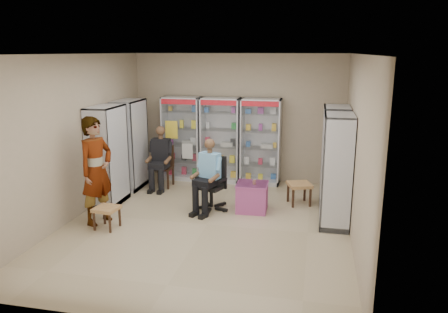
% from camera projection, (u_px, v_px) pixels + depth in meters
% --- Properties ---
extents(floor, '(6.00, 6.00, 0.00)m').
position_uv_depth(floor, '(207.00, 224.00, 7.88)').
color(floor, tan).
rests_on(floor, ground).
extents(room_shell, '(5.02, 6.02, 3.01)m').
position_uv_depth(room_shell, '(206.00, 116.00, 7.42)').
color(room_shell, tan).
rests_on(room_shell, ground).
extents(cabinet_back_left, '(0.90, 0.50, 2.00)m').
position_uv_depth(cabinet_back_left, '(182.00, 138.00, 10.50)').
color(cabinet_back_left, '#A0A1A7').
rests_on(cabinet_back_left, floor).
extents(cabinet_back_mid, '(0.90, 0.50, 2.00)m').
position_uv_depth(cabinet_back_mid, '(221.00, 140.00, 10.31)').
color(cabinet_back_mid, silver).
rests_on(cabinet_back_mid, floor).
extents(cabinet_back_right, '(0.90, 0.50, 2.00)m').
position_uv_depth(cabinet_back_right, '(261.00, 142.00, 10.12)').
color(cabinet_back_right, '#AEB1B5').
rests_on(cabinet_back_right, floor).
extents(cabinet_right_far, '(0.90, 0.50, 2.00)m').
position_uv_depth(cabinet_right_far, '(334.00, 156.00, 8.71)').
color(cabinet_right_far, '#A5A7AC').
rests_on(cabinet_right_far, floor).
extents(cabinet_right_near, '(0.90, 0.50, 2.00)m').
position_uv_depth(cabinet_right_near, '(336.00, 171.00, 7.66)').
color(cabinet_right_near, '#B7B9BF').
rests_on(cabinet_right_near, floor).
extents(cabinet_left_far, '(0.90, 0.50, 2.00)m').
position_uv_depth(cabinet_left_far, '(130.00, 145.00, 9.81)').
color(cabinet_left_far, '#B5B7BC').
rests_on(cabinet_left_far, floor).
extents(cabinet_left_near, '(0.90, 0.50, 2.00)m').
position_uv_depth(cabinet_left_near, '(108.00, 156.00, 8.76)').
color(cabinet_left_near, silver).
rests_on(cabinet_left_near, floor).
extents(wooden_chair, '(0.42, 0.42, 0.94)m').
position_uv_depth(wooden_chair, '(163.00, 167.00, 9.99)').
color(wooden_chair, black).
rests_on(wooden_chair, floor).
extents(seated_customer, '(0.44, 0.60, 1.34)m').
position_uv_depth(seated_customer, '(162.00, 159.00, 9.89)').
color(seated_customer, black).
rests_on(seated_customer, floor).
extents(office_chair, '(0.73, 0.73, 1.06)m').
position_uv_depth(office_chair, '(211.00, 184.00, 8.52)').
color(office_chair, black).
rests_on(office_chair, floor).
extents(seated_shopkeeper, '(0.62, 0.73, 1.34)m').
position_uv_depth(seated_shopkeeper, '(211.00, 177.00, 8.44)').
color(seated_shopkeeper, '#6380C4').
rests_on(seated_shopkeeper, floor).
extents(pink_trunk, '(0.59, 0.57, 0.56)m').
position_uv_depth(pink_trunk, '(252.00, 197.00, 8.50)').
color(pink_trunk, '#BC4B7F').
rests_on(pink_trunk, floor).
extents(tea_glass, '(0.07, 0.07, 0.09)m').
position_uv_depth(tea_glass, '(254.00, 182.00, 8.37)').
color(tea_glass, '#5E1D08').
rests_on(tea_glass, pink_trunk).
extents(woven_stool_a, '(0.57, 0.57, 0.45)m').
position_uv_depth(woven_stool_a, '(299.00, 194.00, 8.88)').
color(woven_stool_a, '#925F3D').
rests_on(woven_stool_a, floor).
extents(woven_stool_b, '(0.43, 0.43, 0.39)m').
position_uv_depth(woven_stool_b, '(107.00, 218.00, 7.67)').
color(woven_stool_b, '#A46B45').
rests_on(woven_stool_b, floor).
extents(standing_man, '(0.67, 0.82, 1.95)m').
position_uv_depth(standing_man, '(96.00, 171.00, 7.77)').
color(standing_man, gray).
rests_on(standing_man, floor).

